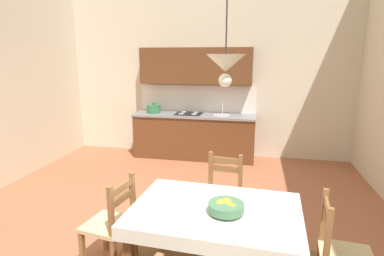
# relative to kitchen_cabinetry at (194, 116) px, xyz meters

# --- Properties ---
(ground_plane) EXTENTS (6.36, 7.13, 0.10)m
(ground_plane) POSITION_rel_kitchen_cabinetry_xyz_m (0.20, -2.99, -0.91)
(ground_plane) COLOR #A86042
(wall_back) EXTENTS (6.36, 0.12, 3.99)m
(wall_back) POSITION_rel_kitchen_cabinetry_xyz_m (0.20, 0.33, 1.14)
(wall_back) COLOR beige
(wall_back) RESTS_ON ground_plane
(kitchen_cabinetry) EXTENTS (2.45, 0.63, 2.20)m
(kitchen_cabinetry) POSITION_rel_kitchen_cabinetry_xyz_m (0.00, 0.00, 0.00)
(kitchen_cabinetry) COLOR brown
(kitchen_cabinetry) RESTS_ON ground_plane
(dining_table) EXTENTS (1.50, 1.07, 0.75)m
(dining_table) POSITION_rel_kitchen_cabinetry_xyz_m (0.90, -3.62, -0.22)
(dining_table) COLOR brown
(dining_table) RESTS_ON ground_plane
(dining_chair_window_side) EXTENTS (0.46, 0.46, 0.93)m
(dining_chair_window_side) POSITION_rel_kitchen_cabinetry_xyz_m (1.95, -3.62, -0.41)
(dining_chair_window_side) COLOR #D1BC89
(dining_chair_window_side) RESTS_ON ground_plane
(dining_chair_tv_side) EXTENTS (0.48, 0.48, 0.93)m
(dining_chair_tv_side) POSITION_rel_kitchen_cabinetry_xyz_m (-0.12, -3.55, -0.41)
(dining_chair_tv_side) COLOR #D1BC89
(dining_chair_tv_side) RESTS_ON ground_plane
(dining_chair_kitchen_side) EXTENTS (0.48, 0.48, 0.93)m
(dining_chair_kitchen_side) POSITION_rel_kitchen_cabinetry_xyz_m (0.87, -2.73, -0.41)
(dining_chair_kitchen_side) COLOR #D1BC89
(dining_chair_kitchen_side) RESTS_ON ground_plane
(fruit_bowl) EXTENTS (0.30, 0.30, 0.12)m
(fruit_bowl) POSITION_rel_kitchen_cabinetry_xyz_m (1.00, -3.69, -0.04)
(fruit_bowl) COLOR #4C7F5B
(fruit_bowl) RESTS_ON dining_table
(pendant_lamp) EXTENTS (0.32, 0.32, 0.80)m
(pendant_lamp) POSITION_rel_kitchen_cabinetry_xyz_m (0.95, -3.51, 1.12)
(pendant_lamp) COLOR black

